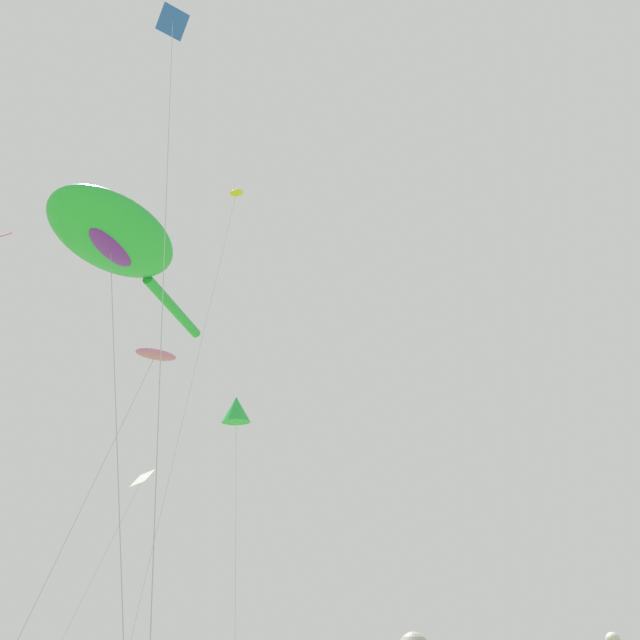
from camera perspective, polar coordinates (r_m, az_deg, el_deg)
name	(u,v)px	position (r m, az deg, el deg)	size (l,w,h in m)	color
big_show_kite	(115,239)	(23.51, -18.16, 7.03)	(10.02, 9.09, 14.82)	green
small_kite_bird_shape	(155,356)	(20.20, -14.78, -3.17)	(3.87, 1.15, 9.70)	pink
small_kite_box_yellow	(140,483)	(30.56, -16.05, -14.09)	(3.98, 1.39, 8.54)	white
small_kite_triangle_green	(234,205)	(35.09, -7.88, 10.35)	(3.65, 0.94, 23.73)	yellow
small_kite_delta_white	(172,45)	(20.71, -13.36, 23.22)	(1.57, 4.99, 18.99)	blue
small_kite_diamond_red	(236,410)	(28.12, -7.65, -8.10)	(2.20, 1.66, 11.20)	green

